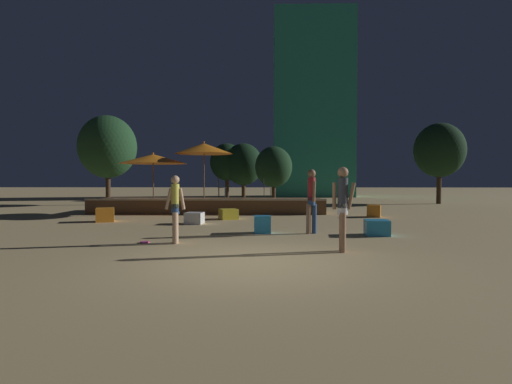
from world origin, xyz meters
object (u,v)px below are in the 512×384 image
cube_seat_5 (105,215)px  background_tree_2 (439,150)px  cube_seat_0 (228,214)px  person_1 (311,198)px  background_tree_3 (108,147)px  background_tree_0 (274,167)px  cube_seat_3 (374,211)px  background_tree_4 (227,162)px  cube_seat_1 (262,224)px  frisbee_disc (145,242)px  patio_umbrella_0 (204,149)px  person_2 (175,207)px  patio_umbrella_1 (153,159)px  cube_seat_2 (377,228)px  bistro_chair_0 (265,185)px  background_tree_1 (243,164)px  bistro_chair_1 (220,185)px  cube_seat_4 (194,218)px  person_0 (343,205)px

cube_seat_5 → background_tree_2: 19.67m
cube_seat_0 → person_1: person_1 is taller
background_tree_3 → background_tree_0: bearing=18.1°
cube_seat_3 → background_tree_4: 15.20m
cube_seat_1 → cube_seat_5: (-5.69, 2.83, 0.00)m
cube_seat_5 → frisbee_disc: size_ratio=3.45×
frisbee_disc → background_tree_2: bearing=48.0°
cube_seat_5 → background_tree_2: (16.40, 10.43, 3.02)m
patio_umbrella_0 → background_tree_3: size_ratio=0.60×
person_2 → background_tree_3: bearing=19.7°
background_tree_2 → background_tree_4: (-13.44, 4.70, -0.52)m
background_tree_2 → background_tree_3: bearing=-176.2°
patio_umbrella_1 → background_tree_0: background_tree_0 is taller
background_tree_2 → background_tree_3: size_ratio=0.94×
cube_seat_1 → person_2: person_2 is taller
cube_seat_2 → patio_umbrella_0: bearing=132.3°
cube_seat_0 → cube_seat_2: bearing=-43.2°
bistro_chair_0 → background_tree_0: background_tree_0 is taller
background_tree_3 → background_tree_2: bearing=3.8°
patio_umbrella_1 → background_tree_2: background_tree_2 is taller
person_1 → background_tree_1: bearing=82.8°
background_tree_4 → bistro_chair_1: bearing=-86.2°
cube_seat_4 → background_tree_4: 15.95m
bistro_chair_1 → background_tree_2: size_ratio=0.18×
person_0 → cube_seat_2: bearing=157.4°
cube_seat_2 → bistro_chair_1: bearing=125.7°
cube_seat_0 → person_1: (2.71, -3.92, 0.81)m
cube_seat_0 → background_tree_1: bearing=90.7°
frisbee_disc → cube_seat_0: bearing=74.9°
cube_seat_4 → background_tree_1: background_tree_1 is taller
person_2 → background_tree_1: bearing=-9.2°
cube_seat_5 → bistro_chair_0: bistro_chair_0 is taller
patio_umbrella_1 → cube_seat_0: patio_umbrella_1 is taller
patio_umbrella_0 → person_1: (3.96, -6.03, -1.85)m
cube_seat_2 → person_1: 1.96m
patio_umbrella_1 → cube_seat_3: bearing=-6.9°
frisbee_disc → background_tree_3: (-6.34, 13.75, 3.38)m
cube_seat_3 → bistro_chair_0: (-4.39, 2.88, 0.99)m
cube_seat_1 → bistro_chair_1: bistro_chair_1 is taller
person_0 → background_tree_0: (-1.08, 18.02, 1.32)m
person_2 → background_tree_1: (0.57, 19.72, 1.70)m
cube_seat_2 → background_tree_3: background_tree_3 is taller
cube_seat_4 → person_0: (4.08, -5.09, 0.80)m
cube_seat_3 → background_tree_1: background_tree_1 is taller
cube_seat_3 → frisbee_disc: bearing=-137.9°
cube_seat_5 → background_tree_3: 10.26m
person_2 → background_tree_3: 15.74m
cube_seat_1 → cube_seat_5: 6.35m
person_1 → background_tree_1: 18.26m
background_tree_4 → cube_seat_0: bearing=-84.3°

